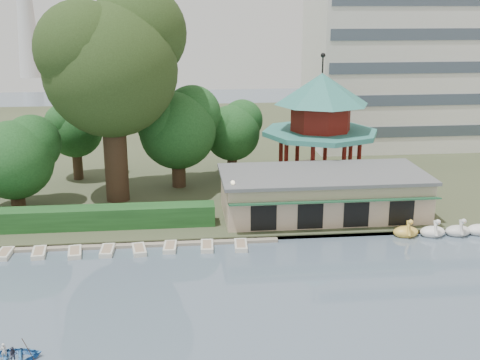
{
  "coord_description": "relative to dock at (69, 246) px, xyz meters",
  "views": [
    {
      "loc": [
        -2.96,
        -29.15,
        18.85
      ],
      "look_at": [
        2.0,
        18.0,
        5.0
      ],
      "focal_mm": 45.0,
      "sensor_mm": 36.0,
      "label": 1
    }
  ],
  "objects": [
    {
      "name": "small_trees",
      "position": [
        0.61,
        13.87,
        5.94
      ],
      "size": [
        39.58,
        16.88,
        10.5
      ],
      "color": "#3A281C",
      "rests_on": "shore"
    },
    {
      "name": "embankment",
      "position": [
        12.0,
        0.1,
        0.03
      ],
      "size": [
        220.0,
        0.6,
        0.3
      ],
      "primitive_type": "cube",
      "color": "gray",
      "rests_on": "ground"
    },
    {
      "name": "moored_rowboats",
      "position": [
        -0.72,
        -1.4,
        0.06
      ],
      "size": [
        30.02,
        2.75,
        0.36
      ],
      "color": "silver",
      "rests_on": "ground"
    },
    {
      "name": "ground_plane",
      "position": [
        12.0,
        -17.2,
        -0.12
      ],
      "size": [
        220.0,
        220.0,
        0.0
      ],
      "primitive_type": "plane",
      "color": "slate",
      "rests_on": "ground"
    },
    {
      "name": "shore",
      "position": [
        12.0,
        34.8,
        0.08
      ],
      "size": [
        220.0,
        70.0,
        0.4
      ],
      "primitive_type": "cube",
      "color": "#424930",
      "rests_on": "ground"
    },
    {
      "name": "pavilion",
      "position": [
        24.0,
        14.8,
        7.36
      ],
      "size": [
        12.4,
        12.4,
        13.5
      ],
      "color": "tan",
      "rests_on": "shore"
    },
    {
      "name": "office_building",
      "position": [
        44.67,
        31.8,
        9.61
      ],
      "size": [
        38.0,
        18.0,
        20.0
      ],
      "color": "silver",
      "rests_on": "shore"
    },
    {
      "name": "lamp_post",
      "position": [
        13.5,
        1.8,
        3.22
      ],
      "size": [
        0.36,
        0.36,
        4.28
      ],
      "color": "black",
      "rests_on": "shore"
    },
    {
      "name": "rowboat_with_passengers",
      "position": [
        -0.53,
        -16.33,
        0.38
      ],
      "size": [
        5.48,
        4.44,
        2.01
      ],
      "color": "#2C6BAF",
      "rests_on": "ground"
    },
    {
      "name": "hedge",
      "position": [
        -3.0,
        3.3,
        1.18
      ],
      "size": [
        30.0,
        2.0,
        1.8
      ],
      "primitive_type": "cube",
      "color": "#1F4F20",
      "rests_on": "shore"
    },
    {
      "name": "dock",
      "position": [
        0.0,
        0.0,
        0.0
      ],
      "size": [
        34.0,
        1.6,
        0.24
      ],
      "primitive_type": "cube",
      "color": "gray",
      "rests_on": "ground"
    },
    {
      "name": "big_tree",
      "position": [
        3.17,
        11.0,
        13.95
      ],
      "size": [
        13.7,
        12.76,
        20.55
      ],
      "color": "#3A281C",
      "rests_on": "shore"
    },
    {
      "name": "boathouse",
      "position": [
        22.0,
        4.77,
        2.25
      ],
      "size": [
        18.6,
        9.39,
        3.9
      ],
      "color": "tan",
      "rests_on": "shore"
    }
  ]
}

